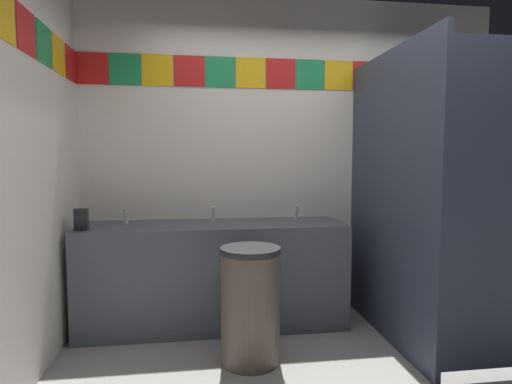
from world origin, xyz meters
TOP-DOWN VIEW (x-y plane):
  - wall_back at (0.00, 1.48)m, footprint 3.68×0.09m
  - vanity_counter at (-0.73, 1.15)m, footprint 2.11×0.59m
  - faucet_left at (-1.44, 1.24)m, footprint 0.04×0.10m
  - faucet_center at (-0.73, 1.24)m, footprint 0.04×0.10m
  - faucet_right at (-0.03, 1.24)m, footprint 0.04×0.10m
  - soap_dispenser at (-1.71, 0.98)m, footprint 0.09×0.09m
  - stall_divider at (0.72, 0.48)m, footprint 0.92×1.43m
  - toilet at (1.06, 1.06)m, footprint 0.39×0.49m
  - trash_bin at (-0.52, 0.49)m, footprint 0.40×0.40m

SIDE VIEW (x-z plane):
  - toilet at x=1.06m, z-range -0.07..0.67m
  - trash_bin at x=-0.52m, z-range 0.00..0.78m
  - vanity_counter at x=-0.73m, z-range 0.01..0.85m
  - faucet_left at x=-1.44m, z-range 0.82..0.96m
  - faucet_center at x=-0.73m, z-range 0.82..0.96m
  - faucet_right at x=-0.03m, z-range 0.82..0.96m
  - soap_dispenser at x=-1.71m, z-range 0.84..1.00m
  - stall_divider at x=0.72m, z-range 0.00..2.16m
  - wall_back at x=0.00m, z-range 0.01..2.77m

